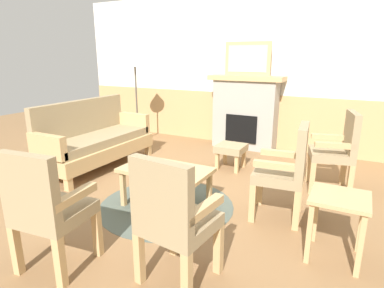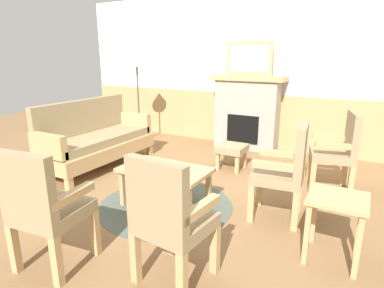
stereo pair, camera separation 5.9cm
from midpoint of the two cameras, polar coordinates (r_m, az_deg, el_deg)
name	(u,v)px [view 2 (the right image)]	position (r m, az deg, el deg)	size (l,w,h in m)	color
ground_plane	(178,195)	(3.88, -2.10, -9.07)	(14.00, 14.00, 0.00)	olive
wall_back	(253,73)	(5.91, 11.16, 12.30)	(7.20, 0.14, 2.70)	silver
fireplace	(247,112)	(5.75, 10.04, 5.66)	(1.30, 0.44, 1.28)	gray
framed_picture	(249,59)	(5.67, 10.48, 14.73)	(0.80, 0.04, 0.56)	tan
couch	(96,140)	(4.95, -16.40, 0.65)	(0.70, 1.80, 0.98)	tan
coffee_table	(165,173)	(3.49, -4.35, -5.16)	(0.96, 0.56, 0.44)	tan
round_rug	(166,205)	(3.64, -4.23, -10.80)	(1.49, 1.49, 0.01)	#4C564C
book_on_table	(151,166)	(3.51, -6.91, -3.91)	(0.20, 0.17, 0.03)	navy
footstool	(232,150)	(4.70, 7.45, -1.06)	(0.40, 0.40, 0.36)	tan
armchair_near_fireplace	(339,148)	(4.23, 25.07, -0.73)	(0.58, 0.58, 0.98)	tan
armchair_by_window_left	(286,168)	(3.31, 16.87, -4.17)	(0.53, 0.53, 0.98)	tan
armchair_front_left	(44,205)	(2.65, -24.31, -9.89)	(0.53, 0.53, 0.98)	tan
armchair_front_center	(169,216)	(2.28, -3.34, -12.66)	(0.53, 0.53, 0.98)	tan
side_table	(337,210)	(2.83, 24.94, -10.66)	(0.44, 0.44, 0.55)	tan
floor_lamp_by_couch	(137,65)	(5.89, -9.53, 13.72)	(0.36, 0.36, 1.68)	#332D28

